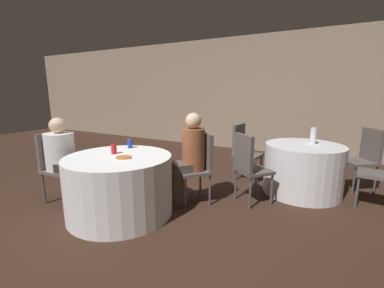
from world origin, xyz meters
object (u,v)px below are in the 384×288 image
chair_far_west (243,147)px  soda_can_blue (130,144)px  chair_far_northeast (365,154)px  soda_can_red (114,149)px  table_far (303,169)px  chair_near_northeast (200,162)px  chair_near_west (56,161)px  bottle_far (313,136)px  pizza_plate_near (124,158)px  chair_far_southwest (248,163)px  person_floral_shirt (188,160)px  table_near (120,185)px  person_white_shirt (64,159)px

chair_far_west → soda_can_blue: 1.88m
chair_far_northeast → soda_can_red: chair_far_northeast is taller
table_far → chair_near_northeast: size_ratio=1.16×
chair_near_west → soda_can_blue: bearing=115.5°
bottle_far → pizza_plate_near: bearing=-133.4°
chair_near_northeast → chair_far_northeast: bearing=-100.2°
chair_far_southwest → person_floral_shirt: person_floral_shirt is taller
table_near → table_far: (1.88, 1.80, 0.00)m
chair_far_northeast → person_floral_shirt: 2.69m
table_near → person_floral_shirt: size_ratio=1.04×
chair_near_northeast → soda_can_blue: size_ratio=7.75×
soda_can_red → chair_far_southwest: bearing=34.9°
chair_far_southwest → soda_can_blue: (-1.46, -0.63, 0.23)m
table_near → chair_near_northeast: bearing=48.7°
chair_far_northeast → soda_can_red: size_ratio=7.75×
bottle_far → chair_far_southwest: bearing=-128.8°
chair_far_west → soda_can_blue: chair_far_west is taller
table_far → chair_far_west: 0.99m
chair_far_southwest → bottle_far: size_ratio=3.96×
table_near → bottle_far: (1.97, 1.91, 0.48)m
chair_near_west → soda_can_blue: (0.86, 0.53, 0.23)m
soda_can_red → soda_can_blue: size_ratio=1.00×
chair_far_west → soda_can_red: bearing=-22.1°
person_white_shirt → soda_can_red: person_white_shirt is taller
chair_far_southwest → bottle_far: bottle_far is taller
table_near → chair_near_west: (-1.04, -0.11, 0.20)m
chair_near_west → person_white_shirt: person_white_shirt is taller
chair_far_northeast → table_near: bearing=96.5°
chair_far_northeast → chair_far_southwest: bearing=98.3°
chair_near_northeast → chair_far_northeast: size_ratio=1.00×
chair_far_southwest → soda_can_red: bearing=-106.7°
chair_near_west → person_white_shirt: bearing=90.0°
person_floral_shirt → bottle_far: 1.88m
table_near → pizza_plate_near: pizza_plate_near is taller
soda_can_blue → bottle_far: size_ratio=0.51×
bottle_far → person_floral_shirt: bearing=-138.1°
chair_near_northeast → chair_near_west: (-1.74, -0.90, 0.00)m
chair_near_west → chair_far_northeast: same height
soda_can_red → bottle_far: bottle_far is taller
table_near → chair_far_west: size_ratio=1.34×
chair_near_west → soda_can_red: 0.96m
bottle_far → table_near: bearing=-135.9°
chair_far_west → chair_near_northeast: bearing=-3.9°
table_near → chair_near_west: size_ratio=1.34×
chair_far_northeast → pizza_plate_near: size_ratio=4.60×
table_near → chair_far_west: bearing=64.5°
chair_far_northeast → bottle_far: size_ratio=3.96×
person_white_shirt → soda_can_blue: (0.70, 0.51, 0.19)m
person_white_shirt → person_floral_shirt: size_ratio=0.95×
table_far → soda_can_blue: bearing=-146.1°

